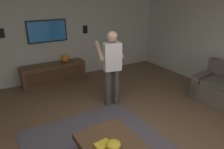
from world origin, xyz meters
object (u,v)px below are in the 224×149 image
(person_standing, at_px, (112,65))
(bowl, at_px, (113,145))
(vase_round, at_px, (65,58))
(tv, at_px, (47,31))
(book, at_px, (103,145))
(wall_speaker_left, at_px, (85,30))
(wall_speaker_right, at_px, (2,33))
(media_console, at_px, (54,73))
(coffee_table, at_px, (112,149))

(person_standing, relative_size, bowl, 7.89)
(bowl, relative_size, vase_round, 0.94)
(person_standing, bearing_deg, tv, 31.11)
(vase_round, bearing_deg, person_standing, -167.44)
(tv, relative_size, person_standing, 0.64)
(person_standing, height_order, book, person_standing)
(wall_speaker_left, relative_size, wall_speaker_right, 1.00)
(person_standing, height_order, wall_speaker_right, person_standing)
(media_console, height_order, wall_speaker_left, wall_speaker_left)
(media_console, relative_size, wall_speaker_right, 7.73)
(coffee_table, bearing_deg, wall_speaker_left, -19.25)
(wall_speaker_right, bearing_deg, tv, -90.69)
(coffee_table, relative_size, bowl, 4.81)
(media_console, height_order, book, media_console)
(vase_round, height_order, wall_speaker_left, wall_speaker_left)
(coffee_table, relative_size, person_standing, 0.61)
(media_console, distance_m, vase_round, 0.52)
(tv, xyz_separation_m, book, (-3.67, 0.32, -0.99))
(person_standing, distance_m, wall_speaker_right, 2.85)
(coffee_table, height_order, book, book)
(coffee_table, bearing_deg, wall_speaker_right, 13.68)
(book, xyz_separation_m, wall_speaker_right, (3.69, 0.77, 1.03))
(book, bearing_deg, coffee_table, 165.92)
(coffee_table, height_order, vase_round, vase_round)
(media_console, distance_m, tv, 1.15)
(tv, height_order, wall_speaker_right, tv)
(tv, xyz_separation_m, wall_speaker_right, (0.01, 1.09, 0.04))
(coffee_table, bearing_deg, tv, -2.90)
(media_console, xyz_separation_m, book, (-3.43, 0.32, 0.14))
(vase_round, distance_m, wall_speaker_right, 1.65)
(media_console, relative_size, tv, 1.63)
(book, bearing_deg, tv, -101.28)
(bowl, bearing_deg, wall_speaker_right, 12.90)
(coffee_table, distance_m, bowl, 0.17)
(person_standing, height_order, wall_speaker_left, person_standing)
(book, relative_size, wall_speaker_right, 1.00)
(tv, bearing_deg, wall_speaker_right, -90.69)
(media_console, height_order, bowl, media_console)
(coffee_table, height_order, media_console, media_console)
(media_console, bearing_deg, wall_speaker_right, -103.13)
(coffee_table, distance_m, person_standing, 1.95)
(coffee_table, relative_size, book, 4.55)
(vase_round, bearing_deg, book, 168.97)
(media_console, distance_m, book, 3.45)
(wall_speaker_right, bearing_deg, coffee_table, -166.32)
(media_console, distance_m, wall_speaker_left, 1.57)
(vase_round, bearing_deg, coffee_table, 171.22)
(media_console, xyz_separation_m, person_standing, (-1.86, -0.75, 0.66))
(tv, height_order, bowl, tv)
(vase_round, bearing_deg, wall_speaker_right, 79.36)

